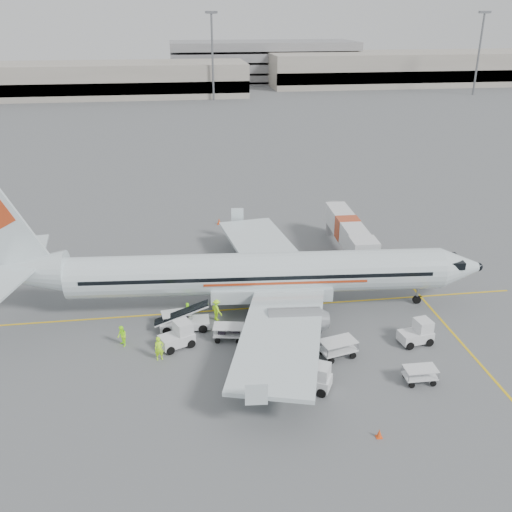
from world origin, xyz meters
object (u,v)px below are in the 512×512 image
at_px(jet_bridge, 347,236).
at_px(tug_mid, 312,376).
at_px(aircraft, 257,247).
at_px(belt_loader, 184,313).
at_px(tug_aft, 176,335).
at_px(tug_fore, 416,332).

bearing_deg(jet_bridge, tug_mid, -110.00).
xyz_separation_m(aircraft, belt_loader, (-5.99, -2.44, -4.11)).
height_order(jet_bridge, tug_aft, jet_bridge).
xyz_separation_m(jet_bridge, tug_fore, (0.26, -17.02, -0.97)).
distance_m(tug_mid, tug_aft, 10.64).
distance_m(jet_bridge, tug_mid, 22.96).
bearing_deg(tug_mid, jet_bridge, 96.73).
relative_size(belt_loader, tug_mid, 2.06).
bearing_deg(aircraft, tug_fore, -28.37).
height_order(aircraft, tug_fore, aircraft).
bearing_deg(jet_bridge, belt_loader, -140.88).
bearing_deg(tug_fore, jet_bridge, 81.94).
bearing_deg(jet_bridge, tug_aft, -136.92).
xyz_separation_m(belt_loader, tug_fore, (16.74, -4.49, -0.43)).
distance_m(belt_loader, tug_fore, 17.34).
bearing_deg(tug_fore, tug_aft, 164.46).
bearing_deg(tug_fore, belt_loader, 156.07).
bearing_deg(tug_mid, aircraft, 128.46).
height_order(jet_bridge, belt_loader, jet_bridge).
relative_size(jet_bridge, tug_aft, 5.92).
xyz_separation_m(belt_loader, tug_mid, (7.94, -8.76, -0.42)).
height_order(aircraft, tug_mid, aircraft).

